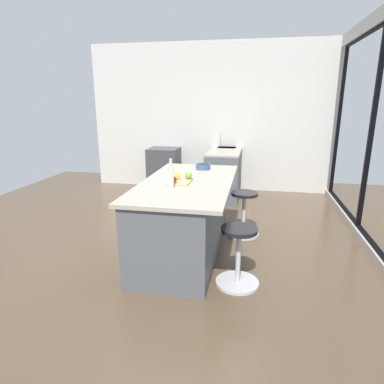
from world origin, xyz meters
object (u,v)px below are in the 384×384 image
(cutting_board, at_px, (180,182))
(fruit_bowl, at_px, (203,166))
(oven_range, at_px, (164,169))
(stool_by_window, at_px, (244,215))
(apple_yellow, at_px, (176,176))
(apple_green, at_px, (188,175))
(kitchen_island, at_px, (184,216))
(water_bottle, at_px, (171,176))
(apple_red, at_px, (173,179))
(stool_middle, at_px, (238,258))

(cutting_board, xyz_separation_m, fruit_bowl, (-0.80, 0.14, 0.03))
(cutting_board, bearing_deg, oven_range, -160.78)
(stool_by_window, distance_m, fruit_bowl, 0.87)
(apple_yellow, bearing_deg, apple_green, 105.96)
(apple_yellow, height_order, fruit_bowl, apple_yellow)
(cutting_board, bearing_deg, kitchen_island, 166.14)
(apple_green, xyz_separation_m, water_bottle, (0.34, -0.12, 0.06))
(apple_yellow, relative_size, apple_green, 0.98)
(apple_red, xyz_separation_m, apple_yellow, (-0.17, -0.00, 0.01))
(kitchen_island, bearing_deg, apple_red, -21.55)
(apple_yellow, distance_m, fruit_bowl, 0.76)
(stool_middle, xyz_separation_m, fruit_bowl, (-1.35, -0.58, 0.65))
(stool_by_window, distance_m, apple_green, 1.13)
(stool_by_window, distance_m, water_bottle, 1.44)
(cutting_board, xyz_separation_m, water_bottle, (0.23, -0.04, 0.11))
(kitchen_island, bearing_deg, oven_range, -159.72)
(apple_red, bearing_deg, oven_range, -162.32)
(water_bottle, bearing_deg, cutting_board, 169.35)
(stool_by_window, distance_m, apple_yellow, 1.23)
(kitchen_island, distance_m, water_bottle, 0.66)
(stool_by_window, xyz_separation_m, apple_green, (0.65, -0.64, 0.67))
(apple_red, bearing_deg, stool_middle, 59.54)
(cutting_board, relative_size, fruit_bowl, 1.81)
(oven_range, relative_size, cutting_board, 2.41)
(kitchen_island, relative_size, stool_by_window, 3.39)
(stool_by_window, distance_m, cutting_board, 1.21)
(stool_middle, xyz_separation_m, apple_red, (-0.45, -0.77, 0.67))
(apple_yellow, xyz_separation_m, water_bottle, (0.30, 0.01, 0.06))
(water_bottle, bearing_deg, stool_middle, 67.13)
(oven_range, height_order, apple_green, apple_green)
(apple_red, xyz_separation_m, fruit_bowl, (-0.90, 0.19, -0.02))
(kitchen_island, height_order, stool_by_window, kitchen_island)
(stool_by_window, relative_size, water_bottle, 1.95)
(cutting_board, bearing_deg, fruit_bowl, 170.11)
(oven_range, distance_m, apple_red, 3.19)
(cutting_board, distance_m, apple_red, 0.12)
(stool_middle, bearing_deg, kitchen_island, -133.31)
(oven_range, xyz_separation_m, water_bottle, (3.13, 0.97, 0.59))
(apple_green, bearing_deg, fruit_bowl, 174.88)
(cutting_board, xyz_separation_m, apple_green, (-0.10, 0.08, 0.05))
(oven_range, distance_m, apple_green, 3.04)
(stool_middle, height_order, apple_yellow, apple_yellow)
(stool_middle, distance_m, fruit_bowl, 1.61)
(kitchen_island, height_order, cutting_board, cutting_board)
(stool_middle, bearing_deg, apple_yellow, -128.61)
(oven_range, relative_size, apple_red, 11.81)
(stool_middle, distance_m, apple_yellow, 1.20)
(stool_by_window, xyz_separation_m, stool_middle, (1.31, 0.00, 0.00))
(cutting_board, height_order, apple_red, apple_red)
(apple_red, bearing_deg, apple_yellow, -178.54)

